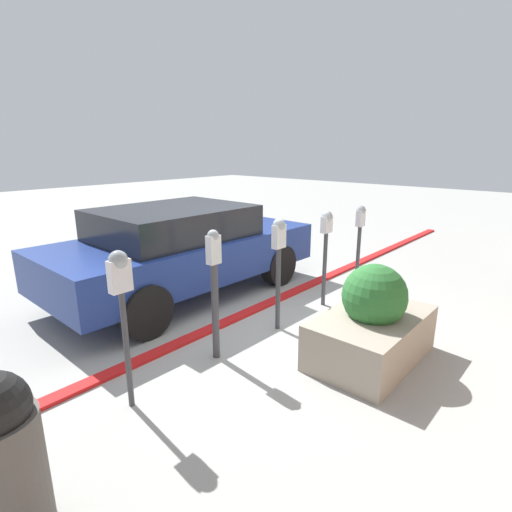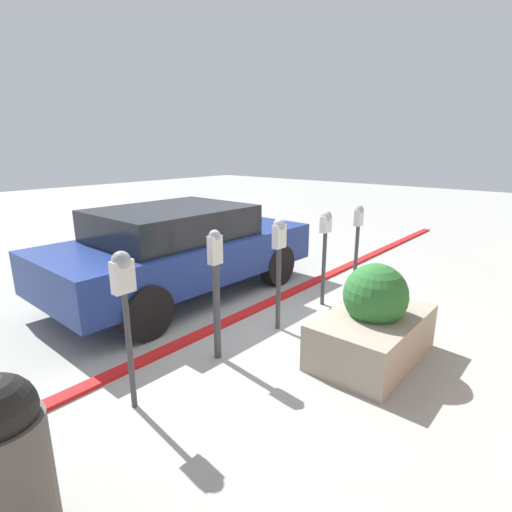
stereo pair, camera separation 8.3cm
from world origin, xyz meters
name	(u,v)px [view 2 (the right image)]	position (x,y,z in m)	size (l,w,h in m)	color
ground_plane	(248,317)	(0.00, 0.00, 0.00)	(40.00, 40.00, 0.00)	#999993
curb_strip	(244,314)	(0.00, 0.08, 0.02)	(15.28, 0.16, 0.04)	red
parking_meter_nearest	(124,291)	(-2.13, -0.51, 1.11)	(0.19, 0.16, 1.45)	#38383D
parking_meter_second	(216,282)	(-1.02, -0.46, 0.89)	(0.14, 0.12, 1.45)	#38383D
parking_meter_middle	(279,251)	(-0.01, -0.52, 1.03)	(0.18, 0.15, 1.44)	#38383D
parking_meter_fourth	(325,236)	(1.06, -0.54, 1.03)	(0.18, 0.16, 1.40)	#38383D
parking_meter_farthest	(358,230)	(2.15, -0.50, 0.95)	(0.17, 0.14, 1.36)	#38383D
planter_box	(373,323)	(0.07, -1.76, 0.41)	(1.47, 0.90, 1.08)	gray
parked_car_front	(180,248)	(0.00, 1.39, 0.75)	(4.23, 1.97, 1.39)	navy
trash_bin	(6,460)	(-3.28, -1.06, 0.54)	(0.47, 0.47, 1.07)	#514C47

